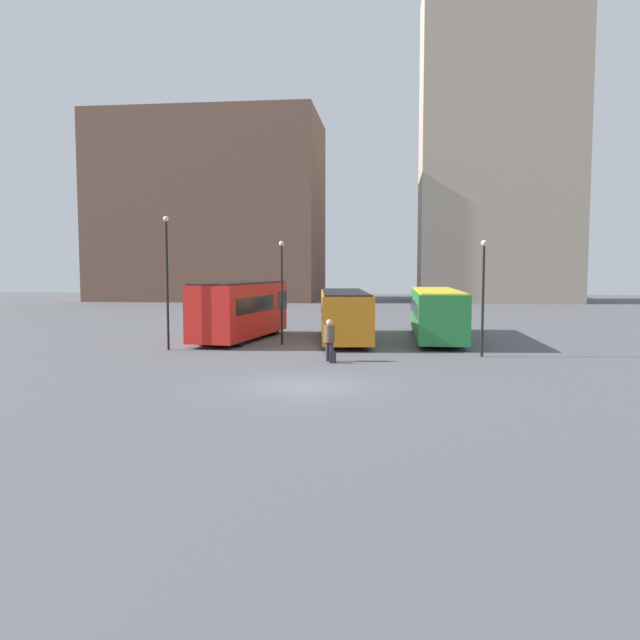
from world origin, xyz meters
The scene contains 11 objects.
ground_plane centered at (0.00, 0.00, 0.00)m, with size 160.00×160.00×0.00m, color #56565B.
building_block_left centered at (-20.83, 59.57, 11.81)m, with size 28.76×15.77×23.62m.
building_block_right centered at (15.91, 59.57, 19.23)m, with size 18.92×12.23×38.46m.
bus_0 centered at (-5.59, 13.77, 1.80)m, with size 3.82×9.67×3.33m.
bus_1 centered at (0.30, 14.40, 1.53)m, with size 3.87×11.22×2.81m.
bus_2 centered at (5.60, 15.37, 1.58)m, with size 2.62×11.50×2.88m.
traveler centered at (0.29, 5.98, 1.11)m, with size 0.53×0.53×1.87m.
suitcase centered at (0.49, 5.50, 0.25)m, with size 0.28×0.34×0.71m.
lamp_post_0 centered at (-2.84, 11.65, 3.28)m, with size 0.28×0.28×5.57m.
lamp_post_1 centered at (-8.16, 8.85, 3.88)m, with size 0.28×0.28×6.71m.
lamp_post_2 centered at (7.23, 8.22, 3.20)m, with size 0.28×0.28×5.41m.
Camera 1 is at (3.03, -21.31, 4.10)m, focal length 35.00 mm.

